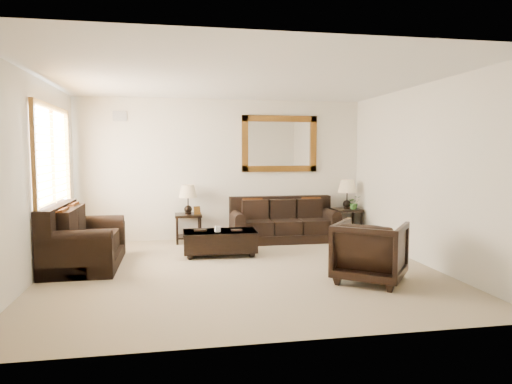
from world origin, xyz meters
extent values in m
cube|color=gray|center=(0.00, 0.00, 0.00)|extent=(5.50, 5.00, 0.01)
cube|color=white|center=(0.00, 0.00, 2.70)|extent=(5.50, 5.00, 0.01)
cube|color=silver|center=(0.00, 2.50, 1.35)|extent=(5.50, 0.01, 2.70)
cube|color=silver|center=(0.00, -2.50, 1.35)|extent=(5.50, 0.01, 2.70)
cube|color=silver|center=(-2.75, 0.00, 1.35)|extent=(0.01, 5.00, 2.70)
cube|color=silver|center=(2.75, 0.00, 1.35)|extent=(0.01, 5.00, 2.70)
cube|color=white|center=(-2.73, 0.90, 1.55)|extent=(0.01, 1.80, 1.50)
cube|color=brown|center=(-2.70, 0.90, 2.34)|extent=(0.06, 1.96, 0.08)
cube|color=brown|center=(-2.70, 0.90, 0.76)|extent=(0.06, 1.96, 0.08)
cube|color=brown|center=(-2.70, -0.04, 1.55)|extent=(0.06, 0.08, 1.50)
cube|color=brown|center=(-2.70, 1.84, 1.55)|extent=(0.06, 0.08, 1.50)
cube|color=brown|center=(-2.70, 0.90, 1.55)|extent=(0.05, 0.05, 1.50)
cube|color=#4B240F|center=(1.12, 2.46, 1.85)|extent=(1.50, 0.06, 1.10)
cube|color=white|center=(1.12, 2.48, 1.85)|extent=(1.26, 0.01, 0.86)
cube|color=#999999|center=(-1.90, 2.48, 2.35)|extent=(0.25, 0.02, 0.18)
cube|color=black|center=(1.12, 2.05, 0.08)|extent=(2.01, 0.87, 0.16)
cube|color=black|center=(1.12, 2.38, 0.62)|extent=(2.01, 0.20, 0.41)
cube|color=black|center=(0.59, 2.03, 0.29)|extent=(0.52, 0.71, 0.25)
cube|color=black|center=(1.12, 2.03, 0.29)|extent=(0.52, 0.71, 0.25)
cube|color=black|center=(1.66, 2.03, 0.29)|extent=(0.52, 0.71, 0.25)
cube|color=black|center=(0.22, 2.05, 0.24)|extent=(0.20, 0.87, 0.48)
cylinder|color=black|center=(0.22, 2.05, 0.48)|extent=(0.20, 0.85, 0.20)
cube|color=black|center=(2.03, 2.05, 0.24)|extent=(0.20, 0.87, 0.48)
cylinder|color=black|center=(2.03, 2.05, 0.48)|extent=(0.20, 0.85, 0.20)
cube|color=#69310D|center=(0.54, 2.21, 0.61)|extent=(0.38, 0.17, 0.39)
cube|color=#69310D|center=(1.71, 2.21, 0.61)|extent=(0.38, 0.17, 0.39)
cube|color=black|center=(-2.24, 0.67, 0.09)|extent=(0.98, 1.65, 0.19)
cube|color=black|center=(-2.62, 0.67, 0.70)|extent=(0.23, 1.65, 0.46)
cube|color=black|center=(-2.22, 0.37, 0.32)|extent=(0.80, 0.57, 0.28)
cube|color=black|center=(-2.22, 0.97, 0.32)|extent=(0.80, 0.57, 0.28)
cube|color=black|center=(-2.24, -0.04, 0.27)|extent=(0.98, 0.23, 0.55)
cylinder|color=black|center=(-2.24, -0.04, 0.55)|extent=(0.96, 0.23, 0.23)
cube|color=black|center=(-2.24, 1.38, 0.27)|extent=(0.98, 0.23, 0.55)
cylinder|color=black|center=(-2.24, 1.38, 0.55)|extent=(0.96, 0.23, 0.23)
cube|color=#69310D|center=(-2.43, 0.32, 0.69)|extent=(0.19, 0.43, 0.44)
cube|color=#69310D|center=(-2.43, 1.02, 0.69)|extent=(0.19, 0.43, 0.44)
cube|color=black|center=(-0.68, 2.22, 0.51)|extent=(0.49, 0.49, 0.04)
cube|color=black|center=(-0.68, 2.22, 0.11)|extent=(0.42, 0.42, 0.03)
cylinder|color=black|center=(-0.89, 2.01, 0.24)|extent=(0.04, 0.04, 0.49)
cylinder|color=black|center=(-0.47, 2.01, 0.24)|extent=(0.04, 0.04, 0.49)
cylinder|color=black|center=(-0.89, 2.42, 0.24)|extent=(0.04, 0.04, 0.49)
cylinder|color=black|center=(-0.47, 2.42, 0.24)|extent=(0.04, 0.04, 0.49)
sphere|color=black|center=(-0.68, 2.22, 0.62)|extent=(0.15, 0.15, 0.15)
cylinder|color=black|center=(-0.68, 2.22, 0.78)|extent=(0.02, 0.02, 0.32)
cone|color=beige|center=(-0.68, 2.22, 0.96)|extent=(0.34, 0.34, 0.23)
cube|color=#4B240F|center=(-0.52, 2.13, 0.61)|extent=(0.13, 0.09, 0.15)
cube|color=black|center=(2.44, 2.20, 0.54)|extent=(0.52, 0.52, 0.05)
cube|color=black|center=(2.44, 2.20, 0.11)|extent=(0.44, 0.44, 0.03)
cylinder|color=black|center=(2.22, 1.98, 0.26)|extent=(0.05, 0.05, 0.52)
cylinder|color=black|center=(2.66, 1.98, 0.26)|extent=(0.05, 0.05, 0.52)
cylinder|color=black|center=(2.22, 2.42, 0.26)|extent=(0.05, 0.05, 0.52)
cylinder|color=black|center=(2.66, 2.42, 0.26)|extent=(0.05, 0.05, 0.52)
sphere|color=black|center=(2.44, 2.20, 0.66)|extent=(0.16, 0.16, 0.16)
cylinder|color=black|center=(2.44, 2.20, 0.83)|extent=(0.02, 0.02, 0.34)
cone|color=beige|center=(2.44, 2.20, 1.02)|extent=(0.36, 0.36, 0.24)
sphere|color=black|center=(-0.70, 0.80, 0.04)|extent=(0.11, 0.11, 0.11)
sphere|color=black|center=(0.29, 0.80, 0.04)|extent=(0.11, 0.11, 0.11)
sphere|color=black|center=(-0.70, 1.25, 0.04)|extent=(0.11, 0.11, 0.11)
sphere|color=black|center=(0.29, 1.25, 0.04)|extent=(0.11, 0.11, 0.11)
cube|color=black|center=(-0.21, 1.03, 0.24)|extent=(1.18, 0.65, 0.33)
cube|color=black|center=(-0.21, 1.03, 0.39)|extent=(1.20, 0.66, 0.04)
cube|color=black|center=(-0.52, 1.07, 0.42)|extent=(0.20, 0.14, 0.03)
cube|color=black|center=(0.06, 0.98, 0.42)|extent=(0.18, 0.13, 0.02)
cube|color=white|center=(-0.25, 0.94, 0.45)|extent=(0.09, 0.07, 0.09)
imported|color=black|center=(1.56, -0.84, 0.44)|extent=(1.16, 1.15, 0.87)
imported|color=#28501B|center=(2.55, 2.11, 0.67)|extent=(0.24, 0.27, 0.21)
camera|label=1|loc=(-0.94, -6.32, 1.69)|focal=32.00mm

